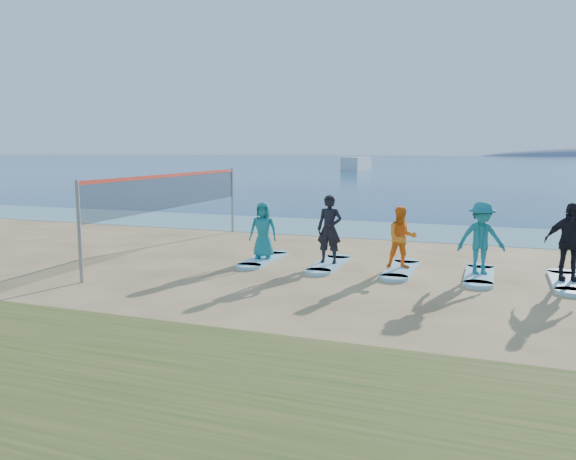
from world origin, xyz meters
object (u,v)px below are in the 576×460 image
(volleyball_net, at_px, (173,192))
(student_2, at_px, (402,238))
(surfboard_0, at_px, (263,259))
(student_4, at_px, (569,242))
(student_1, at_px, (329,229))
(surfboard_4, at_px, (566,282))
(student_3, at_px, (481,238))
(boat_offshore_a, at_px, (356,170))
(surfboard_3, at_px, (479,275))
(student_0, at_px, (263,230))
(surfboard_1, at_px, (329,264))
(surfboard_2, at_px, (401,270))

(volleyball_net, distance_m, student_2, 7.34)
(volleyball_net, distance_m, surfboard_0, 3.80)
(volleyball_net, height_order, surfboard_0, volleyball_net)
(surfboard_0, relative_size, student_2, 1.34)
(volleyball_net, xyz_separation_m, student_4, (11.24, -0.50, -0.88))
(student_1, height_order, surfboard_4, student_1)
(surfboard_0, distance_m, student_3, 6.05)
(boat_offshore_a, xyz_separation_m, surfboard_3, (21.21, -74.97, 0.04))
(student_0, distance_m, student_4, 7.96)
(surfboard_4, bearing_deg, student_2, 180.00)
(volleyball_net, relative_size, surfboard_1, 4.13)
(surfboard_2, bearing_deg, boat_offshore_a, 104.38)
(surfboard_3, bearing_deg, surfboard_0, 180.00)
(surfboard_2, bearing_deg, surfboard_1, 180.00)
(student_1, xyz_separation_m, student_3, (3.98, 0.00, -0.03))
(surfboard_3, distance_m, student_4, 2.22)
(volleyball_net, relative_size, surfboard_3, 4.13)
(student_1, distance_m, student_4, 5.97)
(student_1, xyz_separation_m, surfboard_2, (1.99, 0.00, -0.99))
(student_2, height_order, surfboard_3, student_2)
(surfboard_1, height_order, surfboard_3, same)
(surfboard_3, bearing_deg, student_3, 0.00)
(student_0, relative_size, student_4, 0.87)
(boat_offshore_a, xyz_separation_m, student_1, (17.23, -74.97, 1.04))
(surfboard_1, xyz_separation_m, student_2, (1.99, 0.00, 0.87))
(student_2, bearing_deg, volleyball_net, 157.77)
(student_0, height_order, student_1, student_1)
(surfboard_0, height_order, surfboard_2, same)
(surfboard_0, xyz_separation_m, surfboard_1, (1.99, 0.00, 0.00))
(volleyball_net, distance_m, student_3, 9.30)
(student_2, relative_size, student_3, 0.89)
(boat_offshore_a, bearing_deg, surfboard_0, -75.17)
(student_1, bearing_deg, surfboard_0, -179.77)
(surfboard_0, distance_m, surfboard_4, 7.96)
(surfboard_0, distance_m, surfboard_3, 5.97)
(volleyball_net, relative_size, boat_offshore_a, 1.13)
(student_0, xyz_separation_m, surfboard_3, (5.97, 0.00, -0.86))
(volleyball_net, distance_m, surfboard_2, 7.51)
(student_0, distance_m, surfboard_3, 6.03)
(student_1, bearing_deg, surfboard_4, 0.23)
(surfboard_0, xyz_separation_m, surfboard_3, (5.97, 0.00, 0.00))
(student_0, bearing_deg, student_3, -9.76)
(boat_offshore_a, relative_size, surfboard_2, 3.64)
(surfboard_4, bearing_deg, surfboard_1, 180.00)
(volleyball_net, relative_size, surfboard_4, 4.13)
(surfboard_1, xyz_separation_m, student_3, (3.98, 0.00, 0.96))
(volleyball_net, bearing_deg, student_4, -2.53)
(volleyball_net, xyz_separation_m, surfboard_0, (3.28, -0.50, -1.86))
(student_0, bearing_deg, surfboard_1, -9.76)
(student_3, bearing_deg, surfboard_1, 162.23)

